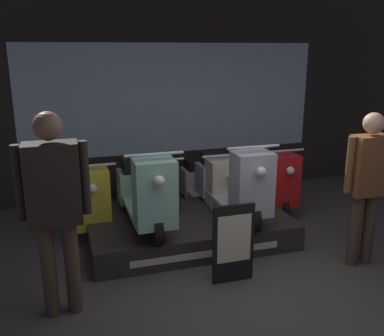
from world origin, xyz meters
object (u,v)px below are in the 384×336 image
at_px(scooter_display_left, 145,192).
at_px(scooter_backrow_2, 209,185).
at_px(scooter_backrow_1, 152,191).
at_px(scooter_display_right, 232,183).
at_px(person_left_browsing, 54,198).
at_px(scooter_backrow_0, 89,197).
at_px(scooter_backrow_3, 263,180).
at_px(person_right_browsing, 367,179).
at_px(price_sign_board, 233,243).

height_order(scooter_display_left, scooter_backrow_2, scooter_display_left).
relative_size(scooter_backrow_1, scooter_backrow_2, 1.00).
relative_size(scooter_display_right, person_left_browsing, 0.92).
distance_m(scooter_display_right, scooter_backrow_0, 1.93).
height_order(scooter_display_left, scooter_backrow_0, scooter_display_left).
distance_m(scooter_display_left, scooter_backrow_3, 2.19).
height_order(scooter_backrow_0, scooter_backrow_1, same).
relative_size(scooter_backrow_2, person_right_browsing, 1.00).
bearing_deg(person_right_browsing, scooter_display_right, 135.16).
bearing_deg(person_left_browsing, scooter_backrow_0, 78.95).
bearing_deg(person_left_browsing, scooter_display_right, 27.66).
distance_m(scooter_backrow_2, person_left_browsing, 2.97).
distance_m(scooter_backrow_1, scooter_backrow_2, 0.85).
height_order(scooter_backrow_1, person_left_browsing, person_left_browsing).
relative_size(scooter_backrow_1, scooter_backrow_3, 1.00).
relative_size(scooter_display_left, price_sign_board, 2.01).
xyz_separation_m(scooter_display_right, scooter_backrow_2, (0.02, 0.90, -0.31)).
bearing_deg(scooter_display_right, person_left_browsing, -152.34).
xyz_separation_m(scooter_display_left, person_left_browsing, (-0.98, -1.09, 0.39)).
bearing_deg(price_sign_board, scooter_backrow_2, 77.61).
bearing_deg(scooter_backrow_2, scooter_display_right, -91.39).
height_order(scooter_backrow_3, person_right_browsing, person_right_browsing).
height_order(scooter_backrow_2, person_left_browsing, person_left_browsing).
distance_m(scooter_display_right, scooter_backrow_2, 0.95).
xyz_separation_m(scooter_display_left, scooter_backrow_0, (-0.59, 0.90, -0.31)).
bearing_deg(scooter_backrow_0, scooter_backrow_3, 0.00).
relative_size(scooter_display_right, scooter_backrow_0, 1.00).
bearing_deg(person_left_browsing, scooter_backrow_1, 57.98).
height_order(scooter_display_left, person_right_browsing, person_right_browsing).
distance_m(scooter_backrow_2, person_right_browsing, 2.33).
relative_size(scooter_backrow_3, price_sign_board, 2.01).
relative_size(scooter_display_left, scooter_backrow_3, 1.00).
height_order(person_right_browsing, price_sign_board, person_right_browsing).
bearing_deg(scooter_display_right, scooter_backrow_3, 45.73).
distance_m(scooter_display_right, price_sign_board, 1.14).
relative_size(scooter_display_right, scooter_backrow_2, 1.00).
distance_m(scooter_backrow_3, price_sign_board, 2.31).
distance_m(scooter_backrow_1, price_sign_board, 1.98).
xyz_separation_m(scooter_display_left, person_right_browsing, (2.19, -1.09, 0.28)).
bearing_deg(scooter_backrow_0, scooter_backrow_2, 0.00).
distance_m(scooter_backrow_0, person_left_browsing, 2.14).
bearing_deg(price_sign_board, person_left_browsing, -178.13).
bearing_deg(scooter_backrow_0, person_left_browsing, -101.05).
bearing_deg(scooter_backrow_1, scooter_display_left, -106.44).
xyz_separation_m(scooter_backrow_0, person_right_browsing, (2.78, -1.98, 0.59)).
bearing_deg(scooter_backrow_0, person_right_browsing, -35.54).
relative_size(scooter_display_left, scooter_display_right, 1.00).
xyz_separation_m(scooter_backrow_1, scooter_backrow_3, (1.71, 0.00, 0.00)).
bearing_deg(scooter_display_right, scooter_display_left, 180.00).
relative_size(scooter_display_right, person_right_browsing, 1.00).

